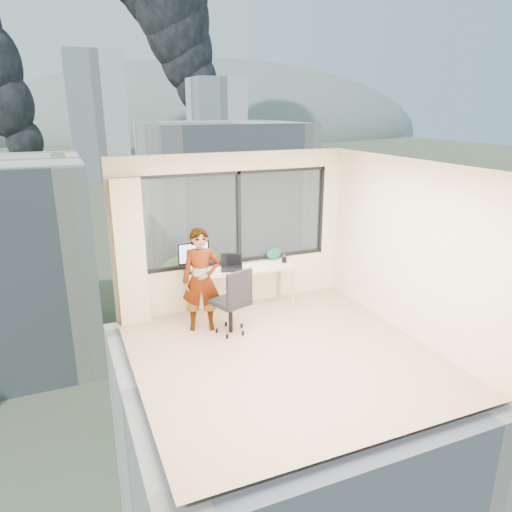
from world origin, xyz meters
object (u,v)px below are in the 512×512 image
chair (230,300)px  handbag (274,254)px  laptop (232,263)px  person (201,280)px  game_console (198,268)px  desk (241,289)px  monitor (194,257)px

chair → handbag: size_ratio=3.94×
chair → laptop: 0.80m
person → laptop: person is taller
handbag → chair: bearing=-160.0°
laptop → game_console: bearing=176.2°
desk → handbag: 0.88m
monitor → handbag: 1.49m
person → monitor: person is taller
desk → chair: size_ratio=1.70×
chair → handbag: (1.14, 0.93, 0.32)m
chair → person: (-0.36, 0.29, 0.27)m
desk → laptop: 0.52m
game_console → monitor: bearing=-114.6°
desk → handbag: bearing=17.1°
person → laptop: bearing=46.9°
desk → person: size_ratio=1.13×
chair → person: bearing=121.3°
laptop → handbag: 0.90m
monitor → person: bearing=-96.5°
desk → laptop: laptop is taller
handbag → desk: bearing=178.0°
desk → monitor: bearing=174.8°
monitor → laptop: bearing=-13.2°
game_console → desk: bearing=2.0°
handbag → game_console: bearing=162.4°
handbag → person: bearing=-176.1°
chair → game_console: chair is taller
chair → desk: bearing=39.2°
monitor → game_console: 0.27m
monitor → game_console: bearing=44.7°
desk → chair: chair is taller
monitor → desk: bearing=-8.8°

